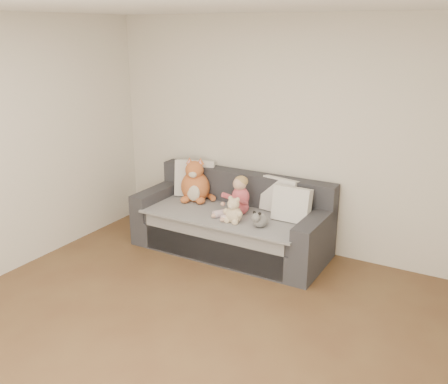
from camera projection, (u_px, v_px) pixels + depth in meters
name	position (u px, v px, depth m)	size (l,w,h in m)	color
room_shell	(185.00, 185.00, 3.82)	(5.00, 5.00, 5.00)	brown
sofa	(232.00, 224.00, 5.71)	(2.20, 0.94, 0.85)	#27272B
cushion_left	(195.00, 178.00, 6.10)	(0.53, 0.36, 0.46)	silver
cushion_right_back	(280.00, 195.00, 5.57)	(0.45, 0.26, 0.40)	silver
cushion_right_front	(292.00, 204.00, 5.30)	(0.41, 0.19, 0.39)	silver
toddler	(238.00, 198.00, 5.49)	(0.32, 0.45, 0.44)	#D84C6B
plush_cat	(195.00, 184.00, 5.93)	(0.44, 0.43, 0.55)	#AD5526
teddy_bear	(233.00, 212.00, 5.28)	(0.23, 0.17, 0.29)	beige
plush_cow	(260.00, 220.00, 5.17)	(0.16, 0.24, 0.19)	white
sippy_cup	(235.00, 216.00, 5.32)	(0.11, 0.07, 0.12)	purple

